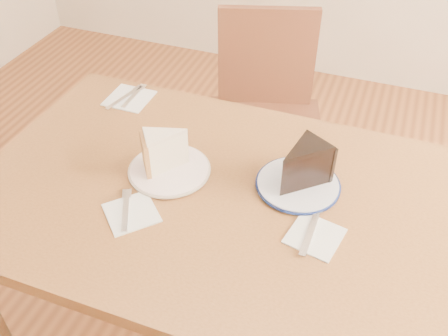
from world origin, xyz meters
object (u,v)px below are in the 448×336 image
table (211,217)px  chocolate_cake (300,169)px  plate_cream (169,170)px  plate_navy (298,184)px  chair_far (264,120)px  carrot_cake (168,151)px

table → chocolate_cake: (0.21, 0.09, 0.16)m
table → plate_cream: plate_cream is taller
plate_navy → table: bearing=-155.6°
table → chair_far: 0.71m
plate_cream → carrot_cake: bearing=115.4°
table → plate_navy: plate_navy is taller
chair_far → chocolate_cake: bearing=95.7°
chair_far → chocolate_cake: 0.73m
chair_far → plate_navy: bearing=95.8°
plate_cream → chocolate_cake: chocolate_cake is taller
carrot_cake → plate_navy: bearing=63.0°
table → plate_cream: size_ratio=5.81×
table → plate_cream: (-0.13, 0.03, 0.10)m
table → chocolate_cake: chocolate_cake is taller
chair_far → plate_navy: chair_far is taller
plate_cream → chocolate_cake: (0.33, 0.06, 0.06)m
table → plate_cream: 0.17m
plate_cream → carrot_cake: carrot_cake is taller
chair_far → plate_cream: bearing=66.4°
table → chair_far: (-0.05, 0.69, -0.16)m
chair_far → carrot_cake: bearing=65.8°
chocolate_cake → table: bearing=52.0°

